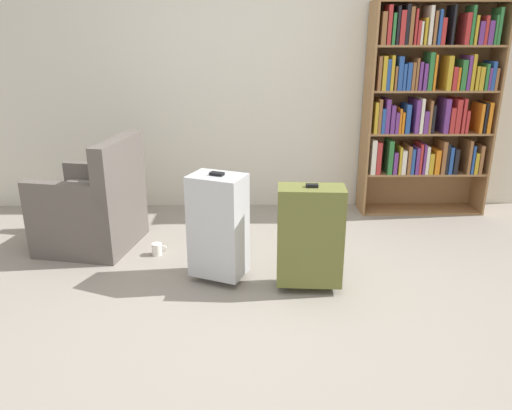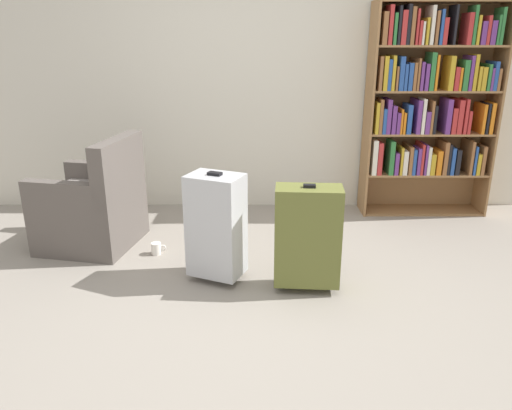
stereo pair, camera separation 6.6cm
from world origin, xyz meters
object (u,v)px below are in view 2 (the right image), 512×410
at_px(armchair, 96,208).
at_px(suitcase_olive, 310,236).
at_px(mug, 159,248).
at_px(suitcase_silver, 218,225).
at_px(bookshelf, 431,103).

bearing_deg(armchair, suitcase_olive, -24.48).
xyz_separation_m(armchair, suitcase_olive, (1.66, -0.76, 0.07)).
bearing_deg(suitcase_olive, mug, 153.91).
relative_size(armchair, suitcase_silver, 1.14).
xyz_separation_m(mug, suitcase_silver, (0.51, -0.42, 0.36)).
bearing_deg(bookshelf, mug, -157.00).
relative_size(suitcase_silver, suitcase_olive, 1.06).
bearing_deg(suitcase_olive, bookshelf, 51.51).
xyz_separation_m(armchair, suitcase_silver, (1.04, -0.62, 0.09)).
height_order(armchair, mug, armchair).
height_order(mug, suitcase_silver, suitcase_silver).
height_order(armchair, suitcase_olive, armchair).
relative_size(mug, suitcase_silver, 0.15).
height_order(bookshelf, mug, bookshelf).
xyz_separation_m(bookshelf, armchair, (-2.91, -0.81, -0.74)).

